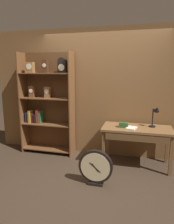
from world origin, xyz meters
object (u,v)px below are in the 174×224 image
bookshelf (47,103)px  workbench (137,133)px  open_repair_manual (131,128)px  toolbox_small (124,125)px  round_clock_large (96,167)px  desk_lamp (155,114)px

bookshelf → workbench: (1.89, -0.24, -0.44)m
open_repair_manual → workbench: bearing=55.5°
workbench → toolbox_small: 0.28m
toolbox_small → round_clock_large: 1.00m
bookshelf → desk_lamp: size_ratio=5.23×
bookshelf → round_clock_large: bookshelf is taller
toolbox_small → bookshelf: bearing=170.6°
toolbox_small → open_repair_manual: bearing=-20.6°
desk_lamp → open_repair_manual: desk_lamp is taller
desk_lamp → toolbox_small: bearing=-166.6°
bookshelf → open_repair_manual: 1.85m
workbench → desk_lamp: size_ratio=3.06×
workbench → round_clock_large: size_ratio=2.17×
bookshelf → open_repair_manual: bookshelf is taller
bookshelf → desk_lamp: (2.20, -0.14, -0.10)m
desk_lamp → toolbox_small: 0.60m
round_clock_large → bookshelf: bearing=140.6°
desk_lamp → toolbox_small: (-0.55, -0.13, -0.21)m
bookshelf → workbench: 1.95m
bookshelf → workbench: bearing=-7.3°
workbench → round_clock_large: bearing=-125.7°
desk_lamp → round_clock_large: bearing=-134.3°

